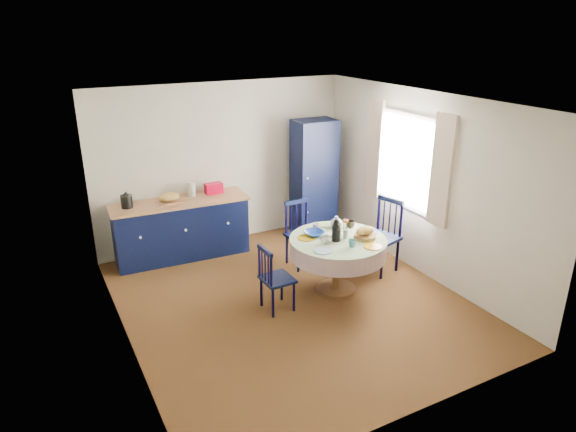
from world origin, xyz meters
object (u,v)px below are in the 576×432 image
Objects in this scene: chair_far at (301,233)px; cobalt_bowl at (314,233)px; mug_b at (352,243)px; chair_right at (382,235)px; pantry_cabinet at (314,178)px; mug_a at (325,240)px; mug_c at (350,224)px; mug_d at (316,227)px; kitchen_counter at (181,228)px; dining_table at (338,247)px; chair_left at (275,278)px.

chair_far reaches higher than cobalt_bowl.
chair_right is at bearing 30.87° from mug_b.
pantry_cabinet reaches higher than mug_a.
chair_far is 7.97× the size of mug_a.
pantry_cabinet is 1.99× the size of chair_far.
mug_c is 0.48m from mug_d.
mug_d is at bearing -47.03° from kitchen_counter.
mug_b is 0.67m from mug_d.
dining_table is at bearing -145.19° from mug_c.
dining_table is at bearing 90.41° from mug_b.
pantry_cabinet is 1.69m from mug_c.
chair_far is at bearing 73.63° from cobalt_bowl.
mug_d is (-0.86, -1.51, -0.15)m from pantry_cabinet.
pantry_cabinet reaches higher than kitchen_counter.
chair_left reaches higher than mug_d.
mug_d is at bearing -65.26° from chair_left.
kitchen_counter reaches higher than mug_a.
chair_left is (-1.67, -1.91, -0.51)m from pantry_cabinet.
pantry_cabinet is 1.31m from chair_far.
cobalt_bowl is (-0.22, 0.52, -0.02)m from mug_b.
mug_c is at bearing -15.42° from mug_d.
cobalt_bowl is (-1.11, -0.00, 0.25)m from chair_right.
kitchen_counter is 19.36× the size of mug_d.
chair_left is 7.43× the size of mug_c.
chair_right is at bearing -0.53° from mug_c.
dining_table is at bearing -72.98° from mug_d.
mug_b is at bearing -89.59° from dining_table.
mug_c is (0.34, 0.53, -0.00)m from mug_b.
kitchen_counter is 2.14m from mug_d.
mug_d reaches higher than cobalt_bowl.
mug_b is 0.63m from mug_c.
chair_left is 8.54× the size of mug_b.
chair_left reaches higher than mug_c.
chair_far is at bearing 77.85° from mug_a.
mug_a is 1.20× the size of mug_b.
kitchen_counter is 2.13× the size of chair_far.
dining_table is at bearing -91.18° from chair_far.
dining_table is 0.29m from mug_a.
mug_a is 0.34m from mug_b.
chair_left is 1.03m from mug_b.
chair_right is (0.14, -1.64, -0.41)m from pantry_cabinet.
chair_right is 1.06m from mug_b.
mug_b is (-0.75, -2.17, -0.15)m from pantry_cabinet.
kitchen_counter reaches higher than dining_table.
mug_b is 0.40× the size of cobalt_bowl.
kitchen_counter reaches higher than chair_far.
dining_table is 0.95m from chair_left.
mug_c is (-0.40, -1.63, -0.15)m from pantry_cabinet.
mug_c is at bearing 0.91° from cobalt_bowl.
kitchen_counter is 2.93m from chair_right.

